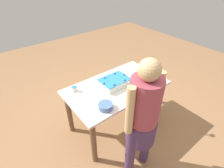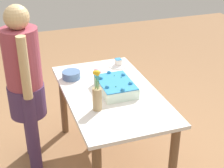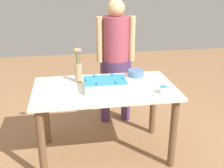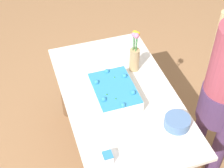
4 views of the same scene
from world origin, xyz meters
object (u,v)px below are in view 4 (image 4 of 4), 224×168
flower_vase (135,55)px  fruit_bowl (177,122)px  serving_plate_with_slice (108,160)px  cake_knife (107,59)px  sheet_cake (114,92)px

flower_vase → fruit_bowl: (-0.60, -0.07, -0.10)m
serving_plate_with_slice → cake_knife: 0.94m
serving_plate_with_slice → fruit_bowl: size_ratio=1.15×
cake_knife → fruit_bowl: 0.81m
sheet_cake → cake_knife: (0.41, -0.07, -0.05)m
cake_knife → flower_vase: bearing=77.0°
serving_plate_with_slice → flower_vase: bearing=-31.1°
flower_vase → fruit_bowl: flower_vase is taller
fruit_bowl → cake_knife: bearing=16.6°
fruit_bowl → sheet_cake: bearing=39.6°
cake_knife → fruit_bowl: bearing=50.1°
cake_knife → fruit_bowl: (-0.77, -0.23, 0.03)m
sheet_cake → serving_plate_with_slice: bearing=157.4°
sheet_cake → serving_plate_with_slice: sheet_cake is taller
serving_plate_with_slice → fruit_bowl: serving_plate_with_slice is taller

